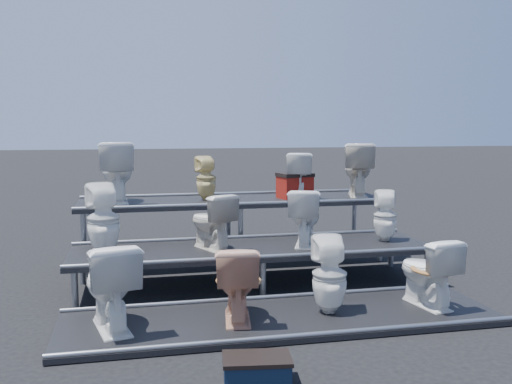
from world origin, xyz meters
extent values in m
plane|color=black|center=(0.00, 0.00, 0.00)|extent=(80.00, 80.00, 0.00)
cube|color=black|center=(0.00, -1.30, 0.03)|extent=(4.20, 1.20, 0.06)
cube|color=black|center=(0.00, 0.00, 0.23)|extent=(4.20, 1.20, 0.46)
cube|color=black|center=(0.00, 1.30, 0.43)|extent=(4.20, 1.20, 0.86)
imported|color=white|center=(-1.60, -1.30, 0.46)|extent=(0.61, 0.86, 0.80)
imported|color=tan|center=(-0.44, -1.30, 0.42)|extent=(0.50, 0.76, 0.72)
imported|color=white|center=(0.47, -1.30, 0.44)|extent=(0.39, 0.39, 0.75)
imported|color=white|center=(1.52, -1.30, 0.41)|extent=(0.50, 0.74, 0.71)
imported|color=white|center=(-1.70, 0.00, 0.85)|extent=(0.43, 0.43, 0.79)
imported|color=beige|center=(-0.50, 0.00, 0.78)|extent=(0.59, 0.73, 0.65)
imported|color=white|center=(0.62, 0.00, 0.80)|extent=(0.59, 0.75, 0.68)
imported|color=white|center=(1.66, 0.00, 0.77)|extent=(0.37, 0.37, 0.63)
imported|color=white|center=(-1.57, 1.30, 1.26)|extent=(0.48, 0.81, 0.81)
imported|color=#D9C682|center=(-0.39, 1.30, 1.16)|extent=(0.31, 0.32, 0.60)
imported|color=white|center=(0.95, 1.30, 1.18)|extent=(0.54, 0.71, 0.64)
imported|color=beige|center=(1.82, 1.30, 1.24)|extent=(0.63, 0.85, 0.77)
cube|color=maroon|center=(0.86, 1.23, 1.01)|extent=(0.48, 0.42, 0.31)
cube|color=black|center=(-0.52, -2.53, 0.09)|extent=(0.52, 0.35, 0.17)
camera|label=1|loc=(-1.39, -6.42, 1.88)|focal=40.00mm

